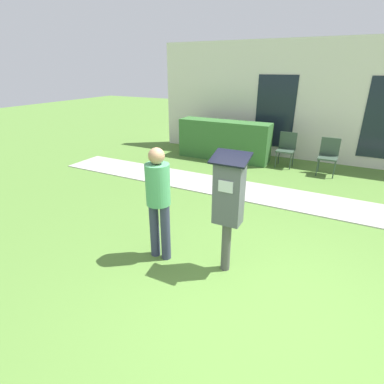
# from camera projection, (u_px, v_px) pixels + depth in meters

# --- Properties ---
(ground_plane) EXTENTS (40.00, 40.00, 0.00)m
(ground_plane) POSITION_uv_depth(u_px,v_px,m) (256.00, 307.00, 3.36)
(ground_plane) COLOR #517A33
(sidewalk) EXTENTS (12.00, 1.10, 0.02)m
(sidewalk) POSITION_uv_depth(u_px,v_px,m) (302.00, 201.00, 5.99)
(sidewalk) COLOR #A3A099
(sidewalk) RESTS_ON ground
(building_facade) EXTENTS (10.00, 0.26, 3.20)m
(building_facade) POSITION_uv_depth(u_px,v_px,m) (330.00, 103.00, 7.98)
(building_facade) COLOR silver
(building_facade) RESTS_ON ground
(parking_meter) EXTENTS (0.44, 0.31, 1.59)m
(parking_meter) POSITION_uv_depth(u_px,v_px,m) (228.00, 199.00, 3.61)
(parking_meter) COLOR #4C4C4C
(parking_meter) RESTS_ON ground
(person_standing) EXTENTS (0.32, 0.32, 1.58)m
(person_standing) POSITION_uv_depth(u_px,v_px,m) (158.00, 196.00, 3.91)
(person_standing) COLOR #333851
(person_standing) RESTS_ON ground
(outdoor_chair_left) EXTENTS (0.44, 0.44, 0.90)m
(outdoor_chair_left) POSITION_uv_depth(u_px,v_px,m) (287.00, 147.00, 7.98)
(outdoor_chair_left) COLOR #334738
(outdoor_chair_left) RESTS_ON ground
(outdoor_chair_middle) EXTENTS (0.44, 0.44, 0.90)m
(outdoor_chair_middle) POSITION_uv_depth(u_px,v_px,m) (329.00, 153.00, 7.35)
(outdoor_chair_middle) COLOR #334738
(outdoor_chair_middle) RESTS_ON ground
(hedge_row) EXTENTS (2.62, 0.60, 1.10)m
(hedge_row) POSITION_uv_depth(u_px,v_px,m) (224.00, 140.00, 8.58)
(hedge_row) COLOR #33662D
(hedge_row) RESTS_ON ground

